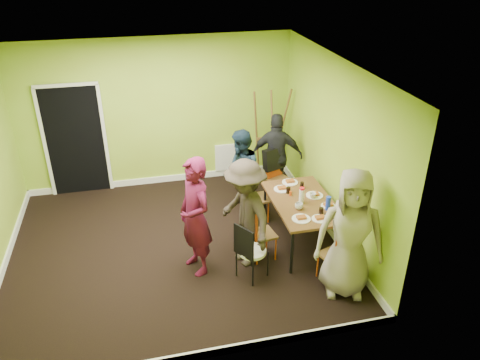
% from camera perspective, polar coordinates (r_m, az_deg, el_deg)
% --- Properties ---
extents(ground, '(5.00, 5.00, 0.00)m').
position_cam_1_polar(ground, '(7.44, -7.81, -8.08)').
color(ground, black).
rests_on(ground, ground).
extents(room_walls, '(5.04, 4.54, 2.82)m').
position_cam_1_polar(room_walls, '(6.95, -8.56, -1.27)').
color(room_walls, '#94AD2C').
rests_on(room_walls, ground).
extents(dining_table, '(0.90, 1.50, 0.75)m').
position_cam_1_polar(dining_table, '(7.16, 7.65, -2.93)').
color(dining_table, black).
rests_on(dining_table, ground).
extents(chair_left_far, '(0.38, 0.38, 0.88)m').
position_cam_1_polar(chair_left_far, '(7.77, 1.56, -1.77)').
color(chair_left_far, '#D44D14').
rests_on(chair_left_far, ground).
extents(chair_left_near, '(0.41, 0.41, 0.87)m').
position_cam_1_polar(chair_left_near, '(6.88, 2.20, -6.16)').
color(chair_left_near, '#D44D14').
rests_on(chair_left_near, ground).
extents(chair_back_end, '(0.55, 0.59, 0.99)m').
position_cam_1_polar(chair_back_end, '(8.32, 4.32, 1.89)').
color(chair_back_end, '#D44D14').
rests_on(chair_back_end, ground).
extents(chair_front_end, '(0.45, 0.45, 0.86)m').
position_cam_1_polar(chair_front_end, '(6.57, 11.92, -8.73)').
color(chair_front_end, '#D44D14').
rests_on(chair_front_end, ground).
extents(chair_bentwood, '(0.48, 0.48, 0.90)m').
position_cam_1_polar(chair_bentwood, '(6.48, 1.14, -8.43)').
color(chair_bentwood, black).
rests_on(chair_bentwood, ground).
extents(easel, '(0.74, 0.70, 1.85)m').
position_cam_1_polar(easel, '(8.98, 3.66, 5.37)').
color(easel, brown).
rests_on(easel, ground).
extents(plate_near_left, '(0.26, 0.26, 0.01)m').
position_cam_1_polar(plate_near_left, '(7.42, 5.14, -1.11)').
color(plate_near_left, white).
rests_on(plate_near_left, dining_table).
extents(plate_near_right, '(0.27, 0.27, 0.01)m').
position_cam_1_polar(plate_near_right, '(6.69, 7.47, -4.70)').
color(plate_near_right, white).
rests_on(plate_near_right, dining_table).
extents(plate_far_back, '(0.26, 0.26, 0.01)m').
position_cam_1_polar(plate_far_back, '(7.63, 6.11, -0.27)').
color(plate_far_back, white).
rests_on(plate_far_back, dining_table).
extents(plate_far_front, '(0.24, 0.24, 0.01)m').
position_cam_1_polar(plate_far_front, '(6.73, 9.72, -4.69)').
color(plate_far_front, white).
rests_on(plate_far_front, dining_table).
extents(plate_wall_back, '(0.26, 0.26, 0.01)m').
position_cam_1_polar(plate_wall_back, '(7.30, 9.07, -1.86)').
color(plate_wall_back, white).
rests_on(plate_wall_back, dining_table).
extents(plate_wall_front, '(0.22, 0.22, 0.01)m').
position_cam_1_polar(plate_wall_front, '(7.06, 10.70, -3.12)').
color(plate_wall_front, white).
rests_on(plate_wall_front, dining_table).
extents(thermos, '(0.08, 0.08, 0.23)m').
position_cam_1_polar(thermos, '(7.03, 7.51, -1.98)').
color(thermos, white).
rests_on(thermos, dining_table).
extents(blue_bottle, '(0.07, 0.07, 0.22)m').
position_cam_1_polar(blue_bottle, '(6.92, 10.70, -2.81)').
color(blue_bottle, '#1B37CA').
rests_on(blue_bottle, dining_table).
extents(orange_bottle, '(0.03, 0.03, 0.07)m').
position_cam_1_polar(orange_bottle, '(7.24, 6.18, -1.64)').
color(orange_bottle, '#D44D14').
rests_on(orange_bottle, dining_table).
extents(glass_mid, '(0.07, 0.07, 0.10)m').
position_cam_1_polar(glass_mid, '(7.30, 5.90, -1.24)').
color(glass_mid, black).
rests_on(glass_mid, dining_table).
extents(glass_back, '(0.06, 0.06, 0.10)m').
position_cam_1_polar(glass_back, '(7.47, 7.55, -0.63)').
color(glass_back, black).
rests_on(glass_back, dining_table).
extents(glass_front, '(0.06, 0.06, 0.11)m').
position_cam_1_polar(glass_front, '(6.82, 9.87, -3.75)').
color(glass_front, black).
rests_on(glass_front, dining_table).
extents(cup_a, '(0.12, 0.12, 0.09)m').
position_cam_1_polar(cup_a, '(6.91, 7.20, -3.18)').
color(cup_a, white).
rests_on(cup_a, dining_table).
extents(cup_b, '(0.10, 0.10, 0.09)m').
position_cam_1_polar(cup_b, '(7.20, 8.86, -1.92)').
color(cup_b, white).
rests_on(cup_b, dining_table).
extents(person_standing, '(0.62, 0.75, 1.76)m').
position_cam_1_polar(person_standing, '(6.47, -5.47, -4.52)').
color(person_standing, '#510E2A').
rests_on(person_standing, ground).
extents(person_left_far, '(0.63, 0.78, 1.51)m').
position_cam_1_polar(person_left_far, '(7.86, 0.12, 0.80)').
color(person_left_far, '#162738').
rests_on(person_left_far, ground).
extents(person_left_near, '(0.92, 1.20, 1.65)m').
position_cam_1_polar(person_left_near, '(6.63, 0.62, -4.10)').
color(person_left_near, '#312A20').
rests_on(person_left_near, ground).
extents(person_back_end, '(1.00, 0.64, 1.58)m').
position_cam_1_polar(person_back_end, '(8.44, 4.48, 2.95)').
color(person_back_end, black).
rests_on(person_back_end, ground).
extents(person_front_end, '(1.02, 0.83, 1.82)m').
position_cam_1_polar(person_front_end, '(6.21, 13.24, -6.43)').
color(person_front_end, gray).
rests_on(person_front_end, ground).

